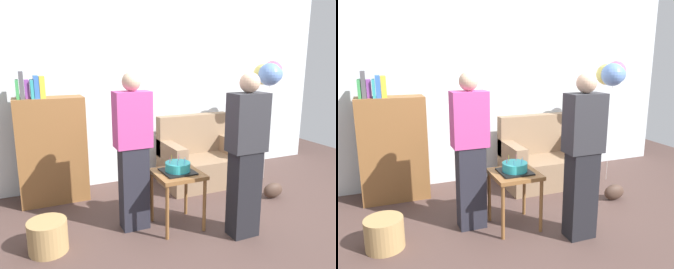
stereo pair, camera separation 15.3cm
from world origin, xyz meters
TOP-DOWN VIEW (x-y plane):
  - ground_plane at (0.00, 0.00)m, footprint 8.00×8.00m
  - wall_back at (0.00, 2.05)m, footprint 6.00×0.10m
  - couch at (0.63, 1.48)m, footprint 1.10×0.70m
  - bookshelf at (-1.34, 1.68)m, footprint 0.80×0.36m
  - side_table at (-0.21, 0.46)m, footprint 0.48×0.48m
  - birthday_cake at (-0.21, 0.46)m, footprint 0.32×0.32m
  - person_blowing_candles at (-0.63, 0.62)m, footprint 0.36×0.22m
  - person_holding_cake at (0.32, 0.04)m, footprint 0.36×0.22m
  - wicker_basket at (-1.51, 0.51)m, footprint 0.36×0.36m
  - handbag at (1.23, 0.63)m, footprint 0.28×0.14m
  - balloon_bunch at (1.58, 1.26)m, footprint 0.45×0.42m

SIDE VIEW (x-z plane):
  - ground_plane at x=0.00m, z-range 0.00..0.00m
  - handbag at x=1.23m, z-range 0.00..0.20m
  - wicker_basket at x=-1.51m, z-range 0.00..0.30m
  - couch at x=0.63m, z-range -0.14..0.82m
  - side_table at x=-0.21m, z-range 0.21..0.81m
  - birthday_cake at x=-0.21m, z-range 0.57..0.74m
  - bookshelf at x=-1.34m, z-range -0.12..1.48m
  - person_blowing_candles at x=-0.63m, z-range 0.02..1.65m
  - person_holding_cake at x=0.32m, z-range 0.02..1.65m
  - wall_back at x=0.00m, z-range 0.00..2.70m
  - balloon_bunch at x=1.58m, z-range 0.69..2.40m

